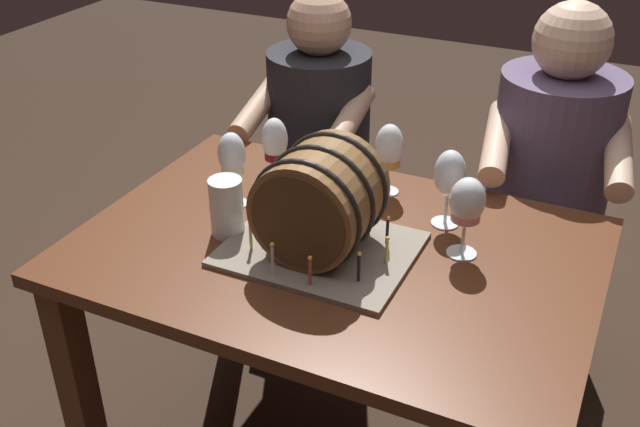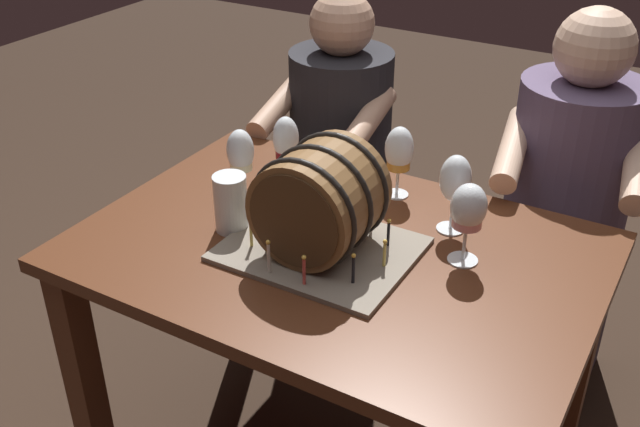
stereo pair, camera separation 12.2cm
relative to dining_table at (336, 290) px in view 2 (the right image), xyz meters
The scene contains 10 objects.
dining_table is the anchor object (origin of this frame).
barrel_cake 0.25m from the dining_table, 117.62° to the right, with size 0.42×0.34×0.27m.
wine_glass_amber 0.38m from the dining_table, 86.75° to the left, with size 0.07×0.07×0.19m.
wine_glass_rose 0.39m from the dining_table, 17.93° to the left, with size 0.08×0.08×0.19m.
wine_glass_white 0.41m from the dining_table, 167.95° to the left, with size 0.07×0.07×0.20m.
wine_glass_red 0.42m from the dining_table, 142.45° to the left, with size 0.07×0.07×0.19m.
wine_glass_empty 0.38m from the dining_table, 45.03° to the left, with size 0.07×0.07×0.20m.
beer_pint 0.32m from the dining_table, 166.68° to the right, with size 0.08×0.08×0.14m.
person_seated_left 0.78m from the dining_table, 118.23° to the left, with size 0.39×0.48×1.14m.
person_seated_right 0.78m from the dining_table, 61.74° to the left, with size 0.43×0.51×1.19m.
Camera 2 is at (0.69, -1.26, 1.67)m, focal length 41.53 mm.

